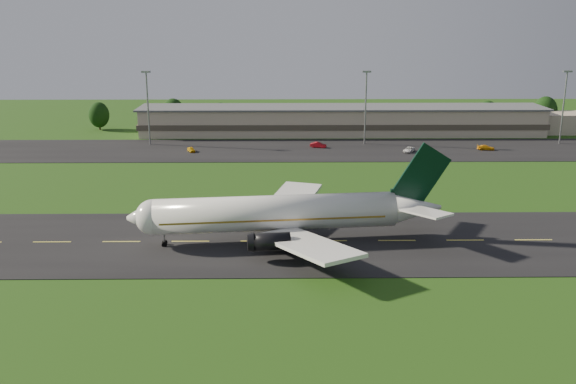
{
  "coord_description": "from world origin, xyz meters",
  "views": [
    {
      "loc": [
        -18.64,
        -96.57,
        34.87
      ],
      "look_at": [
        -17.33,
        8.0,
        6.0
      ],
      "focal_mm": 40.0,
      "sensor_mm": 36.0,
      "label": 1
    }
  ],
  "objects_px": {
    "light_mast_centre": "(366,99)",
    "service_vehicle_a": "(191,149)",
    "airliner": "(281,213)",
    "terminal": "(363,121)",
    "service_vehicle_c": "(409,150)",
    "light_mast_west": "(147,99)",
    "light_mast_east": "(564,98)",
    "service_vehicle_d": "(486,148)",
    "service_vehicle_b": "(318,145)"
  },
  "relations": [
    {
      "from": "airliner",
      "to": "light_mast_centre",
      "type": "bearing_deg",
      "value": 67.5
    },
    {
      "from": "terminal",
      "to": "service_vehicle_c",
      "type": "height_order",
      "value": "terminal"
    },
    {
      "from": "light_mast_east",
      "to": "service_vehicle_d",
      "type": "distance_m",
      "value": 27.94
    },
    {
      "from": "airliner",
      "to": "service_vehicle_a",
      "type": "relative_size",
      "value": 14.21
    },
    {
      "from": "light_mast_west",
      "to": "light_mast_east",
      "type": "bearing_deg",
      "value": 0.0
    },
    {
      "from": "terminal",
      "to": "service_vehicle_d",
      "type": "relative_size",
      "value": 31.94
    },
    {
      "from": "light_mast_centre",
      "to": "service_vehicle_d",
      "type": "height_order",
      "value": "light_mast_centre"
    },
    {
      "from": "airliner",
      "to": "light_mast_centre",
      "type": "xyz_separation_m",
      "value": [
        23.53,
        79.91,
        8.08
      ]
    },
    {
      "from": "terminal",
      "to": "light_mast_west",
      "type": "xyz_separation_m",
      "value": [
        -61.4,
        -16.18,
        8.75
      ]
    },
    {
      "from": "airliner",
      "to": "terminal",
      "type": "bearing_deg",
      "value": 69.37
    },
    {
      "from": "light_mast_west",
      "to": "light_mast_centre",
      "type": "height_order",
      "value": "same"
    },
    {
      "from": "light_mast_centre",
      "to": "service_vehicle_d",
      "type": "distance_m",
      "value": 34.79
    },
    {
      "from": "light_mast_west",
      "to": "service_vehicle_d",
      "type": "distance_m",
      "value": 92.63
    },
    {
      "from": "light_mast_west",
      "to": "service_vehicle_d",
      "type": "relative_size",
      "value": 4.48
    },
    {
      "from": "service_vehicle_b",
      "to": "service_vehicle_d",
      "type": "height_order",
      "value": "service_vehicle_b"
    },
    {
      "from": "airliner",
      "to": "service_vehicle_c",
      "type": "bearing_deg",
      "value": 57.65
    },
    {
      "from": "light_mast_centre",
      "to": "service_vehicle_a",
      "type": "height_order",
      "value": "light_mast_centre"
    },
    {
      "from": "service_vehicle_d",
      "to": "service_vehicle_c",
      "type": "bearing_deg",
      "value": 104.01
    },
    {
      "from": "terminal",
      "to": "service_vehicle_c",
      "type": "bearing_deg",
      "value": -71.96
    },
    {
      "from": "light_mast_west",
      "to": "light_mast_centre",
      "type": "distance_m",
      "value": 60.0
    },
    {
      "from": "service_vehicle_d",
      "to": "service_vehicle_a",
      "type": "bearing_deg",
      "value": 98.81
    },
    {
      "from": "airliner",
      "to": "light_mast_east",
      "type": "distance_m",
      "value": 112.33
    },
    {
      "from": "terminal",
      "to": "light_mast_west",
      "type": "distance_m",
      "value": 64.1
    },
    {
      "from": "service_vehicle_a",
      "to": "service_vehicle_b",
      "type": "distance_m",
      "value": 34.29
    },
    {
      "from": "terminal",
      "to": "service_vehicle_a",
      "type": "xyz_separation_m",
      "value": [
        -48.54,
        -26.5,
        -3.28
      ]
    },
    {
      "from": "light_mast_centre",
      "to": "light_mast_west",
      "type": "bearing_deg",
      "value": 180.0
    },
    {
      "from": "light_mast_west",
      "to": "light_mast_east",
      "type": "distance_m",
      "value": 115.0
    },
    {
      "from": "airliner",
      "to": "light_mast_west",
      "type": "distance_m",
      "value": 88.21
    },
    {
      "from": "light_mast_west",
      "to": "light_mast_east",
      "type": "xyz_separation_m",
      "value": [
        115.0,
        0.0,
        0.0
      ]
    },
    {
      "from": "terminal",
      "to": "light_mast_east",
      "type": "xyz_separation_m",
      "value": [
        53.6,
        -16.18,
        8.75
      ]
    },
    {
      "from": "airliner",
      "to": "light_mast_west",
      "type": "bearing_deg",
      "value": 108.44
    },
    {
      "from": "terminal",
      "to": "service_vehicle_a",
      "type": "height_order",
      "value": "terminal"
    },
    {
      "from": "airliner",
      "to": "terminal",
      "type": "relative_size",
      "value": 0.35
    },
    {
      "from": "service_vehicle_c",
      "to": "service_vehicle_d",
      "type": "distance_m",
      "value": 21.19
    },
    {
      "from": "airliner",
      "to": "service_vehicle_b",
      "type": "distance_m",
      "value": 75.57
    },
    {
      "from": "terminal",
      "to": "service_vehicle_a",
      "type": "distance_m",
      "value": 55.4
    },
    {
      "from": "terminal",
      "to": "light_mast_west",
      "type": "bearing_deg",
      "value": -165.24
    },
    {
      "from": "service_vehicle_d",
      "to": "light_mast_centre",
      "type": "bearing_deg",
      "value": 81.88
    },
    {
      "from": "service_vehicle_c",
      "to": "service_vehicle_a",
      "type": "bearing_deg",
      "value": -151.5
    },
    {
      "from": "service_vehicle_d",
      "to": "service_vehicle_b",
      "type": "bearing_deg",
      "value": 92.93
    },
    {
      "from": "airliner",
      "to": "service_vehicle_a",
      "type": "distance_m",
      "value": 73.59
    },
    {
      "from": "airliner",
      "to": "service_vehicle_a",
      "type": "xyz_separation_m",
      "value": [
        -23.61,
        69.59,
        -3.95
      ]
    },
    {
      "from": "service_vehicle_c",
      "to": "light_mast_centre",
      "type": "bearing_deg",
      "value": 162.0
    },
    {
      "from": "service_vehicle_d",
      "to": "light_mast_west",
      "type": "bearing_deg",
      "value": 92.22
    },
    {
      "from": "light_mast_east",
      "to": "service_vehicle_a",
      "type": "height_order",
      "value": "light_mast_east"
    },
    {
      "from": "airliner",
      "to": "service_vehicle_c",
      "type": "distance_m",
      "value": 76.65
    },
    {
      "from": "service_vehicle_a",
      "to": "terminal",
      "type": "bearing_deg",
      "value": 5.69
    },
    {
      "from": "service_vehicle_c",
      "to": "service_vehicle_b",
      "type": "bearing_deg",
      "value": -165.1
    },
    {
      "from": "service_vehicle_a",
      "to": "service_vehicle_b",
      "type": "height_order",
      "value": "service_vehicle_b"
    },
    {
      "from": "airliner",
      "to": "service_vehicle_d",
      "type": "distance_m",
      "value": 89.81
    }
  ]
}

